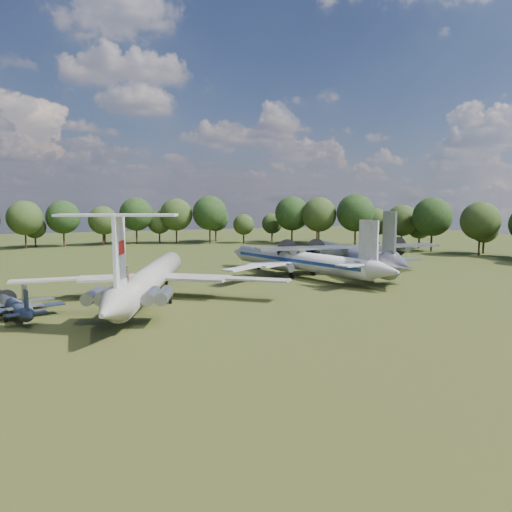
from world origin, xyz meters
name	(u,v)px	position (x,y,z in m)	size (l,w,h in m)	color
ground	(184,293)	(0.00, 0.00, 0.00)	(300.00, 300.00, 0.00)	#2B4316
il62_airliner	(151,283)	(-5.44, -3.46, 2.41)	(37.81, 49.15, 4.82)	silver
tu104_jet	(299,264)	(23.14, 7.96, 2.24)	(33.67, 44.90, 4.49)	silver
an12_transport	(352,261)	(33.14, 6.23, 2.59)	(35.18, 39.32, 5.17)	#9A9DA1
small_prop_west	(18,311)	(-21.69, -8.39, 1.05)	(10.46, 14.26, 2.09)	#161B31
small_prop_northwest	(11,306)	(-22.59, -5.03, 1.05)	(10.45, 14.25, 2.09)	#93969A
person_on_il62	(127,274)	(-10.40, -16.01, 5.76)	(0.69, 0.45, 1.89)	brown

